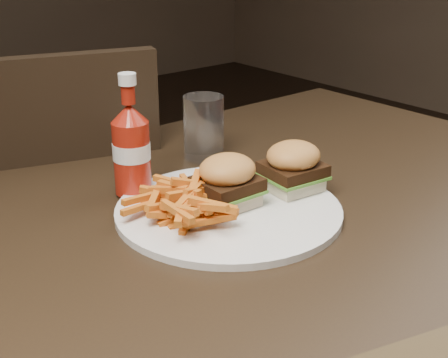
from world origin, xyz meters
TOP-DOWN VIEW (x-y plane):
  - dining_table at (0.00, 0.00)m, footprint 1.20×0.80m
  - chair_far at (-0.11, 0.57)m, footprint 0.59×0.59m
  - plate at (-0.04, -0.01)m, footprint 0.32×0.32m
  - sandwich_half_a at (-0.04, -0.00)m, footprint 0.08×0.07m
  - sandwich_half_b at (0.07, -0.02)m, footprint 0.08×0.08m
  - fries_pile at (-0.11, 0.00)m, footprint 0.13×0.13m
  - ketchup_bottle at (-0.11, 0.14)m, footprint 0.07×0.07m
  - tumbler at (0.07, 0.20)m, footprint 0.08×0.08m

SIDE VIEW (x-z plane):
  - chair_far at x=-0.11m, z-range 0.41..0.45m
  - dining_table at x=0.00m, z-range 0.71..0.75m
  - plate at x=-0.04m, z-range 0.75..0.76m
  - sandwich_half_a at x=-0.04m, z-range 0.76..0.78m
  - sandwich_half_b at x=0.07m, z-range 0.76..0.78m
  - fries_pile at x=-0.11m, z-range 0.76..0.81m
  - tumbler at x=0.07m, z-range 0.75..0.86m
  - ketchup_bottle at x=-0.11m, z-range 0.75..0.87m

